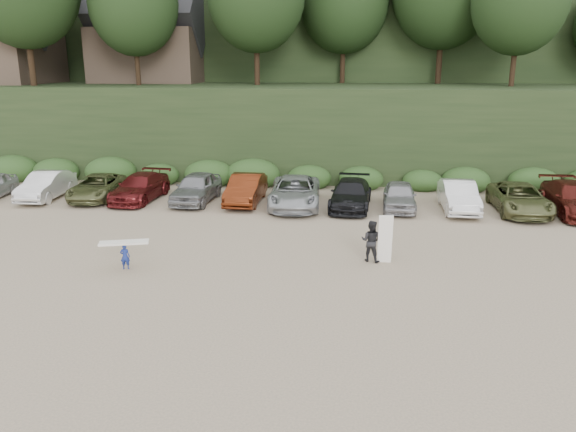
# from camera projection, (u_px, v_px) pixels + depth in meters

# --- Properties ---
(ground) EXTENTS (120.00, 120.00, 0.00)m
(ground) POSITION_uv_depth(u_px,v_px,m) (253.00, 269.00, 21.42)
(ground) COLOR tan
(ground) RESTS_ON ground
(hillside_backdrop) EXTENTS (90.00, 41.50, 28.00)m
(hillside_backdrop) POSITION_uv_depth(u_px,v_px,m) (312.00, 21.00, 52.84)
(hillside_backdrop) COLOR black
(hillside_backdrop) RESTS_ON ground
(parked_cars) EXTENTS (39.86, 6.03, 1.64)m
(parked_cars) POSITION_uv_depth(u_px,v_px,m) (324.00, 193.00, 30.38)
(parked_cars) COLOR #B1B2B6
(parked_cars) RESTS_ON ground
(child_surfer) EXTENTS (1.90, 0.99, 1.10)m
(child_surfer) POSITION_uv_depth(u_px,v_px,m) (125.00, 250.00, 21.23)
(child_surfer) COLOR navy
(child_surfer) RESTS_ON ground
(adult_surfer) EXTENTS (1.29, 0.86, 1.97)m
(adult_surfer) POSITION_uv_depth(u_px,v_px,m) (372.00, 241.00, 22.02)
(adult_surfer) COLOR black
(adult_surfer) RESTS_ON ground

